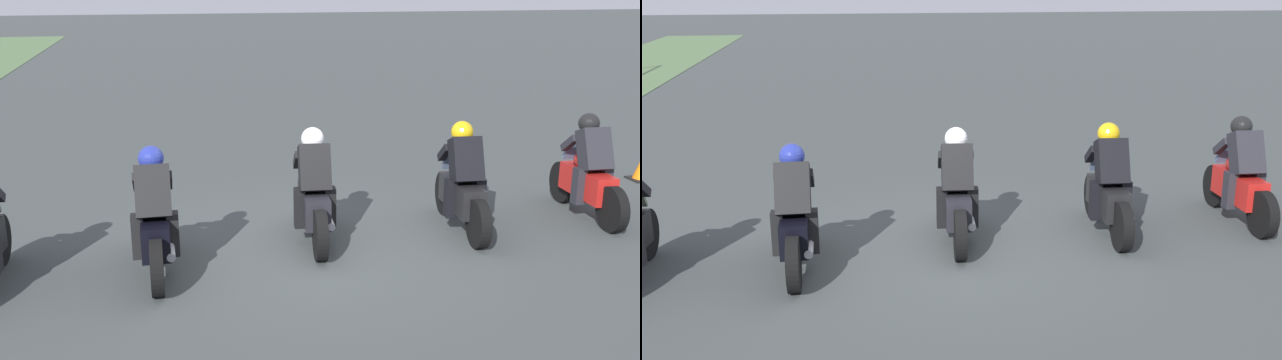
{
  "view_description": "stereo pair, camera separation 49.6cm",
  "coord_description": "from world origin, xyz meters",
  "views": [
    {
      "loc": [
        -8.73,
        1.76,
        3.42
      ],
      "look_at": [
        0.05,
        -0.09,
        0.9
      ],
      "focal_mm": 41.16,
      "sensor_mm": 36.0,
      "label": 1
    },
    {
      "loc": [
        -8.82,
        1.27,
        3.42
      ],
      "look_at": [
        0.05,
        -0.09,
        0.9
      ],
      "focal_mm": 41.16,
      "sensor_mm": 36.0,
      "label": 2
    }
  ],
  "objects": [
    {
      "name": "ground_plane",
      "position": [
        0.0,
        0.0,
        0.0
      ],
      "size": [
        120.0,
        120.0,
        0.0
      ],
      "primitive_type": "plane",
      "color": "#3A403F"
    },
    {
      "name": "rider_lane_a",
      "position": [
        0.48,
        -4.15,
        0.62
      ],
      "size": [
        2.04,
        0.55,
        1.51
      ],
      "rotation": [
        0.0,
        0.0,
        -0.04
      ],
      "color": "black",
      "rests_on": "ground_plane"
    },
    {
      "name": "rider_lane_b",
      "position": [
        0.29,
        -2.13,
        0.62
      ],
      "size": [
        2.04,
        0.55,
        1.51
      ],
      "rotation": [
        0.0,
        0.0,
        -0.07
      ],
      "color": "black",
      "rests_on": "ground_plane"
    },
    {
      "name": "rider_lane_c",
      "position": [
        0.29,
        -0.05,
        0.62
      ],
      "size": [
        2.04,
        0.56,
        1.51
      ],
      "rotation": [
        0.0,
        0.0,
        -0.08
      ],
      "color": "black",
      "rests_on": "ground_plane"
    },
    {
      "name": "rider_lane_d",
      "position": [
        -0.36,
        1.98,
        0.62
      ],
      "size": [
        2.04,
        0.54,
        1.51
      ],
      "rotation": [
        0.0,
        0.0,
        0.01
      ],
      "color": "black",
      "rests_on": "ground_plane"
    }
  ]
}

